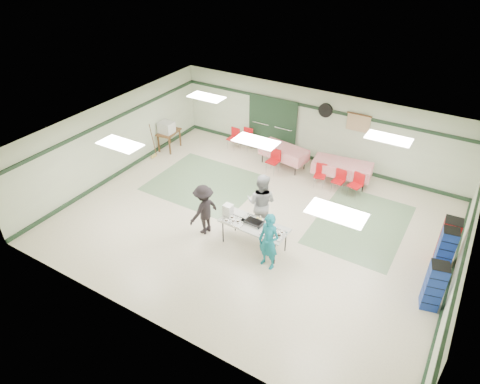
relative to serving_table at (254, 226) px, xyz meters
The scene contains 42 objects.
floor 1.36m from the serving_table, 118.76° to the left, with size 11.00×11.00×0.00m, color beige.
ceiling 2.30m from the serving_table, 118.76° to the left, with size 11.00×11.00×0.00m, color white.
wall_back 5.58m from the serving_table, 95.77° to the left, with size 11.00×11.00×0.00m, color #B4BFA3.
wall_front 3.59m from the serving_table, 99.08° to the right, with size 11.00×11.00×0.00m, color #B4BFA3.
wall_left 6.17m from the serving_table, behind, with size 9.00×9.00×0.00m, color #B4BFA3.
wall_right 5.09m from the serving_table, 11.60° to the left, with size 9.00×9.00×0.00m, color #B4BFA3.
trim_back 5.67m from the serving_table, 95.80° to the left, with size 11.00×0.06×0.10m, color #1B321F.
baseboard_back 5.55m from the serving_table, 95.80° to the left, with size 11.00×0.06×0.12m, color #1B321F.
trim_left 6.26m from the serving_table, behind, with size 9.00×0.06×0.10m, color #1B321F.
baseboard_left 6.15m from the serving_table, behind, with size 9.00×0.06×0.12m, color #1B321F.
trim_right 5.19m from the serving_table, 11.67° to the left, with size 9.00×0.06×0.10m, color #1B321F.
baseboard_right 5.06m from the serving_table, 11.67° to the left, with size 9.00×0.06×0.12m, color #1B321F.
green_patch_a 3.73m from the serving_table, 146.61° to the left, with size 3.50×3.00×0.01m, color gray.
green_patch_b 3.44m from the serving_table, 48.27° to the left, with size 2.50×3.50×0.01m, color gray.
double_door_left 6.12m from the serving_table, 116.81° to the left, with size 0.90×0.06×2.10m, color gray.
double_door_right 5.76m from the serving_table, 108.33° to the left, with size 0.90×0.06×2.10m, color gray.
door_frame 5.91m from the serving_table, 112.82° to the left, with size 2.00×0.03×2.15m, color #1B321F.
wall_fan 5.62m from the serving_table, 92.70° to the left, with size 0.50×0.50×0.10m, color black.
scroll_banner 5.65m from the serving_table, 80.19° to the left, with size 0.80×0.02×0.60m, color tan.
serving_table is the anchor object (origin of this frame).
sheet_tray_right 0.63m from the serving_table, ahead, with size 0.60×0.46×0.02m, color silver.
sheet_tray_mid 0.16m from the serving_table, 138.39° to the left, with size 0.59×0.45×0.02m, color silver.
sheet_tray_left 0.57m from the serving_table, 164.67° to the right, with size 0.61×0.46×0.02m, color silver.
baking_pan 0.09m from the serving_table, 131.42° to the left, with size 0.49×0.31×0.08m, color black.
foam_box_stack 0.87m from the serving_table, behind, with size 0.24×0.22×0.33m, color white.
volunteer_teal 0.84m from the serving_table, 34.37° to the right, with size 0.59×0.38×1.61m, color #126C7E.
volunteer_grey 0.88m from the serving_table, 105.88° to the left, with size 0.88×0.69×1.81m, color #96979C.
volunteer_dark 1.56m from the serving_table, behind, with size 1.00×0.58×1.55m, color black.
dining_table_a 4.59m from the serving_table, 78.88° to the left, with size 2.04×1.10×0.77m.
dining_table_b 4.69m from the serving_table, 106.28° to the left, with size 1.85×1.04×0.77m.
chair_a 4.06m from the serving_table, 75.51° to the left, with size 0.40×0.41×0.79m.
chair_b 3.95m from the serving_table, 84.88° to the left, with size 0.43×0.44×0.80m.
chair_c 4.25m from the serving_table, 67.86° to the left, with size 0.47×0.47×0.83m.
chair_d 4.18m from the serving_table, 109.66° to the left, with size 0.44×0.44×0.87m.
chair_loose_a 5.89m from the serving_table, 122.08° to the left, with size 0.40×0.40×0.85m.
chair_loose_b 5.98m from the serving_table, 126.85° to the left, with size 0.41×0.42×0.83m.
crate_stack_blue_a 4.60m from the serving_table, ahead, with size 0.40×0.40×1.29m, color navy.
crate_stack_red 5.01m from the serving_table, 23.62° to the left, with size 0.43×0.43×1.38m, color maroon.
crate_stack_blue_b 4.74m from the serving_table, 14.36° to the left, with size 0.36×0.36×1.64m, color navy.
printer_table 6.65m from the serving_table, 149.08° to the left, with size 0.73×1.02×0.74m.
office_printer 6.60m from the serving_table, 149.85° to the left, with size 0.53×0.47×0.42m, color #BABAB5.
broom 6.34m from the serving_table, 155.90° to the left, with size 0.03×0.03×1.37m, color brown.
Camera 1 is at (4.94, -9.05, 7.82)m, focal length 32.00 mm.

